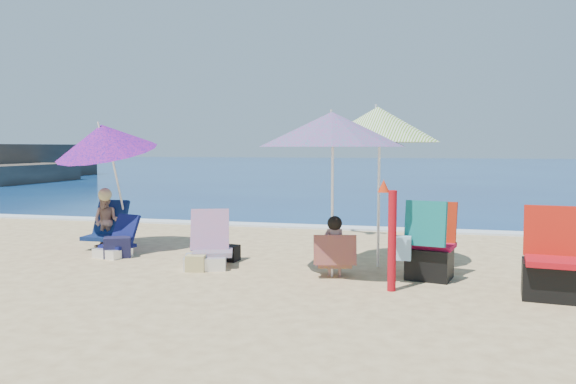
% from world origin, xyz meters
% --- Properties ---
extents(ground, '(120.00, 120.00, 0.00)m').
position_xyz_m(ground, '(0.00, 0.00, 0.00)').
color(ground, '#D8BC84').
rests_on(ground, ground).
extents(sea, '(120.00, 80.00, 0.12)m').
position_xyz_m(sea, '(0.00, 45.00, -0.05)').
color(sea, navy).
rests_on(sea, ground).
extents(foam, '(120.00, 0.50, 0.04)m').
position_xyz_m(foam, '(0.00, 5.10, 0.02)').
color(foam, white).
rests_on(foam, ground).
extents(umbrella_turquoise, '(2.27, 2.27, 2.25)m').
position_xyz_m(umbrella_turquoise, '(0.40, 0.62, 1.98)').
color(umbrella_turquoise, white).
rests_on(umbrella_turquoise, ground).
extents(umbrella_striped, '(1.98, 1.98, 2.37)m').
position_xyz_m(umbrella_striped, '(0.94, 1.42, 2.07)').
color(umbrella_striped, white).
rests_on(umbrella_striped, ground).
extents(umbrella_blue, '(2.06, 2.11, 2.30)m').
position_xyz_m(umbrella_blue, '(-3.63, 1.62, 1.88)').
color(umbrella_blue, silver).
rests_on(umbrella_blue, ground).
extents(furled_umbrella, '(0.27, 0.19, 1.36)m').
position_xyz_m(furled_umbrella, '(1.23, -0.02, 0.74)').
color(furled_umbrella, '#AD0C15').
rests_on(furled_umbrella, ground).
extents(chair_navy, '(0.61, 0.72, 0.65)m').
position_xyz_m(chair_navy, '(-3.17, 1.16, 0.17)').
color(chair_navy, '#0B0E40').
rests_on(chair_navy, ground).
extents(chair_rainbow, '(0.80, 0.92, 0.82)m').
position_xyz_m(chair_rainbow, '(-1.45, 0.76, 0.22)').
color(chair_rainbow, '#C34644').
rests_on(chair_rainbow, ground).
extents(camp_chair_left, '(0.67, 0.74, 1.06)m').
position_xyz_m(camp_chair_left, '(3.05, 0.07, 0.32)').
color(camp_chair_left, '#B30C14').
rests_on(camp_chair_left, ground).
extents(camp_chair_right, '(0.82, 0.85, 1.07)m').
position_xyz_m(camp_chair_right, '(1.68, 0.72, 0.38)').
color(camp_chair_right, '#B90D35').
rests_on(camp_chair_right, ground).
extents(person_center, '(0.60, 0.57, 0.83)m').
position_xyz_m(person_center, '(0.45, 0.55, 0.40)').
color(person_center, tan).
rests_on(person_center, ground).
extents(person_left, '(0.58, 0.71, 1.05)m').
position_xyz_m(person_left, '(-3.74, 1.79, 0.48)').
color(person_left, tan).
rests_on(person_left, ground).
extents(bag_navy_a, '(0.50, 0.45, 0.32)m').
position_xyz_m(bag_navy_a, '(-3.11, 1.08, 0.16)').
color(bag_navy_a, '#171632').
rests_on(bag_navy_a, ground).
extents(bag_black_a, '(0.35, 0.28, 0.24)m').
position_xyz_m(bag_black_a, '(-1.32, 1.24, 0.12)').
color(bag_black_a, black).
rests_on(bag_black_a, ground).
extents(bag_tan, '(0.30, 0.23, 0.23)m').
position_xyz_m(bag_tan, '(-1.50, 0.43, 0.11)').
color(bag_tan, tan).
rests_on(bag_tan, ground).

